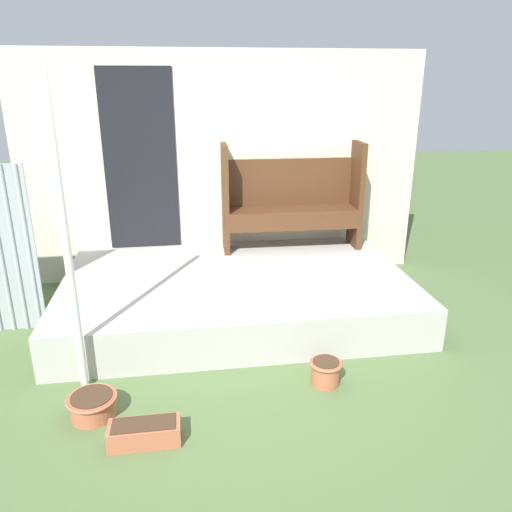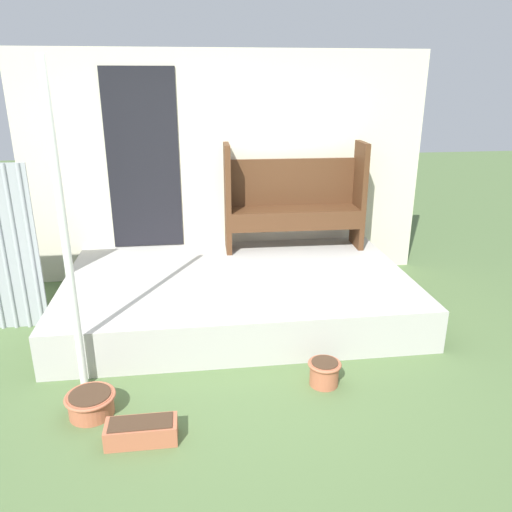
{
  "view_description": "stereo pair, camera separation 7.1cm",
  "coord_description": "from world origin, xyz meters",
  "views": [
    {
      "loc": [
        -0.41,
        -3.59,
        2.29
      ],
      "look_at": [
        0.18,
        0.38,
        0.85
      ],
      "focal_mm": 35.0,
      "sensor_mm": 36.0,
      "label": 1
    },
    {
      "loc": [
        -0.34,
        -3.6,
        2.29
      ],
      "look_at": [
        0.18,
        0.38,
        0.85
      ],
      "focal_mm": 35.0,
      "sensor_mm": 36.0,
      "label": 2
    }
  ],
  "objects": [
    {
      "name": "support_post",
      "position": [
        -1.24,
        -0.09,
        1.22
      ],
      "size": [
        0.06,
        0.06,
        2.44
      ],
      "color": "white",
      "rests_on": "ground_plane"
    },
    {
      "name": "ground_plane",
      "position": [
        0.0,
        0.0,
        0.0
      ],
      "size": [
        24.0,
        24.0,
        0.0
      ],
      "primitive_type": "plane",
      "color": "#516B3D"
    },
    {
      "name": "flower_pot_left",
      "position": [
        -1.12,
        -0.46,
        0.09
      ],
      "size": [
        0.36,
        0.36,
        0.17
      ],
      "color": "#B26042",
      "rests_on": "ground_plane"
    },
    {
      "name": "house_wall",
      "position": [
        0.04,
        2.19,
        1.3
      ],
      "size": [
        4.64,
        0.08,
        2.6
      ],
      "color": "beige",
      "rests_on": "ground_plane"
    },
    {
      "name": "bench",
      "position": [
        0.82,
        1.9,
        1.0
      ],
      "size": [
        1.59,
        0.44,
        1.22
      ],
      "rotation": [
        0.0,
        0.0,
        -0.02
      ],
      "color": "#4C2D19",
      "rests_on": "porch_slab"
    },
    {
      "name": "porch_slab",
      "position": [
        0.08,
        1.08,
        0.2
      ],
      "size": [
        3.44,
        2.16,
        0.4
      ],
      "color": "#B2AFA8",
      "rests_on": "ground_plane"
    },
    {
      "name": "planter_box_rect",
      "position": [
        -0.74,
        -0.8,
        0.07
      ],
      "size": [
        0.47,
        0.19,
        0.15
      ],
      "color": "#B26042",
      "rests_on": "ground_plane"
    },
    {
      "name": "flower_pot_middle",
      "position": [
        0.63,
        -0.32,
        0.11
      ],
      "size": [
        0.26,
        0.26,
        0.2
      ],
      "color": "#B26042",
      "rests_on": "ground_plane"
    }
  ]
}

